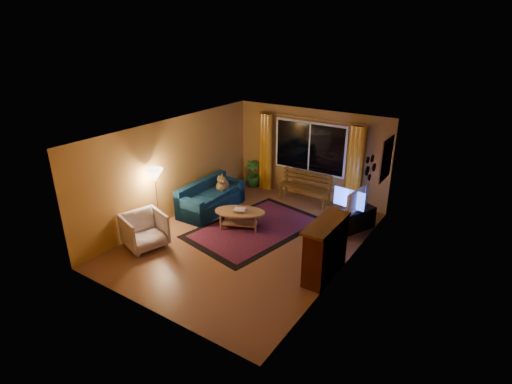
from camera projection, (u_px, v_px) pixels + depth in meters
The scene contains 22 objects.
floor at pixel (249, 239), 9.17m from camera, with size 4.50×6.00×0.02m, color brown.
ceiling at pixel (248, 131), 8.20m from camera, with size 4.50×6.00×0.02m, color white.
wall_back at pixel (310, 154), 11.01m from camera, with size 4.50×0.02×2.50m, color #B37F3A.
wall_left at pixel (173, 169), 9.83m from camera, with size 0.02×6.00×2.50m, color #B37F3A.
wall_right at pixel (347, 212), 7.53m from camera, with size 0.02×6.00×2.50m, color #B37F3A.
window at pixel (309, 148), 10.88m from camera, with size 2.00×0.02×1.30m, color black.
curtain_rod at pixel (310, 119), 10.54m from camera, with size 0.03×0.03×3.20m, color #BF8C3F.
curtain_left at pixel (266, 152), 11.64m from camera, with size 0.36×0.36×2.24m, color orange.
curtain_right at pixel (355, 169), 10.27m from camera, with size 0.36×0.36×2.24m, color orange.
bench at pixel (304, 195), 10.96m from camera, with size 1.45×0.43×0.44m, color #53330F.
potted_plant at pixel (252, 174), 12.02m from camera, with size 0.45×0.45×0.80m, color #235B1E.
sofa at pixel (211, 196), 10.44m from camera, with size 0.82×1.92×0.78m, color #0C2943.
dog at pixel (223, 184), 10.66m from camera, with size 0.31×0.42×0.46m, color olive, non-canonical shape.
armchair at pixel (144, 229), 8.68m from camera, with size 0.83×0.77×0.85m, color #BEADB2.
floor_lamp at pixel (157, 200), 9.24m from camera, with size 0.26×0.26×1.55m, color #BF8C3F.
rug at pixel (255, 228), 9.61m from camera, with size 2.00×3.16×0.02m, color maroon.
coffee_table at pixel (240, 219), 9.58m from camera, with size 1.22×1.22×0.44m, color #A37549.
tv_console at pixel (351, 220), 9.43m from camera, with size 0.42×1.25×0.52m, color black.
television at pixel (353, 199), 9.23m from camera, with size 0.97×0.13×0.56m, color black.
fireplace at pixel (325, 251), 7.60m from camera, with size 0.40×1.20×1.10m, color maroon.
mirror_cluster at pixel (370, 166), 8.35m from camera, with size 0.06×0.60×0.56m, color black, non-canonical shape.
painting at pixel (386, 159), 9.29m from camera, with size 0.04×0.76×0.96m, color #CC6C17.
Camera 1 is at (4.58, -6.63, 4.49)m, focal length 28.00 mm.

